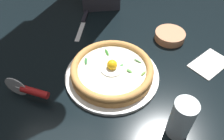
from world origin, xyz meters
The scene contains 8 objects.
ground_plane centered at (0.00, 0.00, -0.01)m, with size 2.40×2.40×0.03m, color black.
pizza_plate centered at (-0.03, -0.04, 0.01)m, with size 0.31×0.31×0.01m, color white.
pizza centered at (-0.03, -0.04, 0.03)m, with size 0.27×0.27×0.06m.
side_bowl centered at (0.21, 0.15, 0.02)m, with size 0.12×0.12×0.03m, color #B97A55.
pizza_cutter centered at (-0.28, -0.11, 0.04)m, with size 0.14×0.07×0.07m.
table_knife centered at (-0.13, 0.29, 0.00)m, with size 0.05×0.22×0.01m.
drinking_glass centered at (0.14, -0.25, 0.05)m, with size 0.06×0.06×0.13m.
folded_napkin centered at (0.32, 0.00, 0.00)m, with size 0.14×0.09×0.01m, color white.
Camera 1 is at (-0.06, -0.54, 0.58)m, focal length 36.79 mm.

